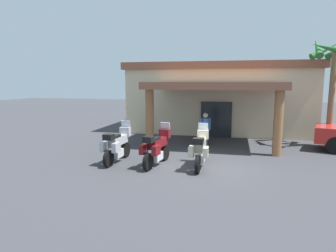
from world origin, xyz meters
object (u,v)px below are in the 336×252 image
at_px(motorcycle_maroon, 157,148).
at_px(pedestrian, 205,128).
at_px(motorcycle_silver, 117,145).
at_px(motorcycle_cream, 200,150).
at_px(palm_tree_near_portico, 335,61).
at_px(motel_building, 219,97).

bearing_deg(motorcycle_maroon, pedestrian, -14.02).
relative_size(motorcycle_silver, motorcycle_cream, 1.00).
height_order(motorcycle_silver, motorcycle_maroon, same).
bearing_deg(palm_tree_near_portico, motorcycle_silver, -149.84).
height_order(motel_building, pedestrian, motel_building).
bearing_deg(motorcycle_cream, motorcycle_silver, 90.21).
height_order(motorcycle_cream, palm_tree_near_portico, palm_tree_near_portico).
bearing_deg(motorcycle_silver, motorcycle_maroon, -89.83).
relative_size(motel_building, palm_tree_near_portico, 2.13).
distance_m(motorcycle_maroon, pedestrian, 3.80).
bearing_deg(palm_tree_near_portico, pedestrian, -161.99).
bearing_deg(motorcycle_maroon, palm_tree_near_portico, -45.12).
height_order(motorcycle_silver, palm_tree_near_portico, palm_tree_near_portico).
distance_m(motorcycle_silver, motorcycle_cream, 3.40).
height_order(motel_building, motorcycle_cream, motel_building).
bearing_deg(motorcycle_silver, motorcycle_cream, -86.24).
bearing_deg(palm_tree_near_portico, motorcycle_maroon, -144.16).
bearing_deg(motorcycle_cream, motorcycle_maroon, 93.79).
distance_m(motel_building, motorcycle_silver, 10.05).
distance_m(motel_building, motorcycle_cream, 9.40).
relative_size(motel_building, pedestrian, 6.79).
bearing_deg(motel_building, motorcycle_silver, -111.02).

